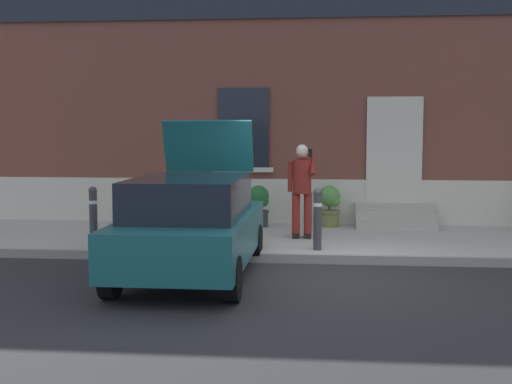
% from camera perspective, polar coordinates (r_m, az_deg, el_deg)
% --- Properties ---
extents(ground_plane, '(80.00, 80.00, 0.00)m').
position_cam_1_polar(ground_plane, '(10.53, 4.56, -6.85)').
color(ground_plane, '#232326').
extents(sidewalk, '(24.00, 3.60, 0.15)m').
position_cam_1_polar(sidewalk, '(13.27, 4.83, -3.96)').
color(sidewalk, '#99968E').
rests_on(sidewalk, ground).
extents(curb_edge, '(24.00, 0.12, 0.15)m').
position_cam_1_polar(curb_edge, '(11.44, 4.66, -5.48)').
color(curb_edge, gray).
rests_on(curb_edge, ground).
extents(building_facade, '(24.00, 1.52, 7.50)m').
position_cam_1_polar(building_facade, '(15.65, 5.11, 10.88)').
color(building_facade, brown).
rests_on(building_facade, ground).
extents(entrance_stoop, '(1.62, 0.96, 0.48)m').
position_cam_1_polar(entrance_stoop, '(14.71, 11.30, -2.09)').
color(entrance_stoop, '#9E998E').
rests_on(entrance_stoop, sidewalk).
extents(hatchback_car_teal, '(1.80, 4.07, 2.34)m').
position_cam_1_polar(hatchback_car_teal, '(10.28, -5.32, -2.63)').
color(hatchback_car_teal, '#165156').
rests_on(hatchback_car_teal, ground).
extents(bollard_near_person, '(0.15, 0.15, 1.04)m').
position_cam_1_polar(bollard_near_person, '(11.74, 5.08, -2.04)').
color(bollard_near_person, '#333338').
rests_on(bollard_near_person, sidewalk).
extents(bollard_far_left, '(0.15, 0.15, 1.04)m').
position_cam_1_polar(bollard_far_left, '(12.41, -13.21, -1.76)').
color(bollard_far_left, '#333338').
rests_on(bollard_far_left, sidewalk).
extents(person_on_phone, '(0.51, 0.47, 1.75)m').
position_cam_1_polar(person_on_phone, '(12.85, 3.79, 0.58)').
color(person_on_phone, maroon).
rests_on(person_on_phone, sidewalk).
extents(planter_cream, '(0.44, 0.44, 0.86)m').
position_cam_1_polar(planter_cream, '(14.91, -10.48, -0.94)').
color(planter_cream, beige).
rests_on(planter_cream, sidewalk).
extents(planter_charcoal, '(0.44, 0.44, 0.86)m').
position_cam_1_polar(planter_charcoal, '(14.41, 0.23, -1.07)').
color(planter_charcoal, '#2D2D30').
rests_on(planter_charcoal, sidewalk).
extents(planter_olive, '(0.44, 0.44, 0.86)m').
position_cam_1_polar(planter_olive, '(14.51, 6.08, -1.05)').
color(planter_olive, '#606B38').
rests_on(planter_olive, sidewalk).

